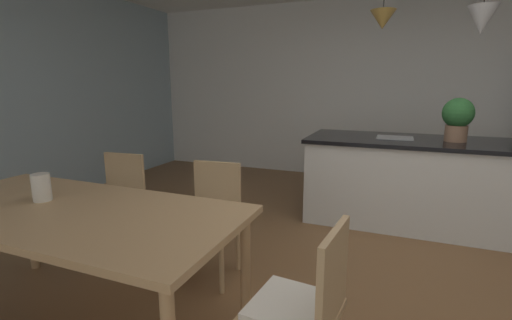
{
  "coord_description": "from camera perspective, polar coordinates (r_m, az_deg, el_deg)",
  "views": [
    {
      "loc": [
        -0.01,
        -2.51,
        1.45
      ],
      "look_at": [
        -0.96,
        -0.15,
        0.91
      ],
      "focal_mm": 25.05,
      "sensor_mm": 36.0,
      "label": 1
    }
  ],
  "objects": [
    {
      "name": "pendant_over_island_aux",
      "position": [
        4.06,
        32.37,
        18.36
      ],
      "size": [
        0.26,
        0.26,
        0.8
      ],
      "color": "black"
    },
    {
      "name": "chair_kitchen_end",
      "position": [
        1.74,
        7.47,
        -22.28
      ],
      "size": [
        0.44,
        0.44,
        0.87
      ],
      "color": "tan",
      "rests_on": "ground_plane"
    },
    {
      "name": "potted_plant_on_island",
      "position": [
        4.02,
        29.52,
        5.97
      ],
      "size": [
        0.29,
        0.29,
        0.43
      ],
      "color": "#8C664C",
      "rests_on": "kitchen_island"
    },
    {
      "name": "chair_far_left",
      "position": [
        3.27,
        -21.32,
        -6.25
      ],
      "size": [
        0.43,
        0.43,
        0.87
      ],
      "color": "tan",
      "rests_on": "ground_plane"
    },
    {
      "name": "wall_back_kitchen",
      "position": [
        5.77,
        22.4,
        10.1
      ],
      "size": [
        10.0,
        0.12,
        2.7
      ],
      "primitive_type": "cube",
      "color": "white",
      "rests_on": "ground_plane"
    },
    {
      "name": "ground_plane",
      "position": [
        2.91,
        20.11,
        -19.2
      ],
      "size": [
        10.0,
        8.4,
        0.04
      ],
      "primitive_type": "cube",
      "color": "brown"
    },
    {
      "name": "chair_far_right",
      "position": [
        2.75,
        -7.18,
        -8.93
      ],
      "size": [
        0.43,
        0.43,
        0.87
      ],
      "color": "tan",
      "rests_on": "ground_plane"
    },
    {
      "name": "dining_table",
      "position": [
        2.35,
        -27.37,
        -8.35
      ],
      "size": [
        2.02,
        0.92,
        0.76
      ],
      "color": "tan",
      "rests_on": "ground_plane"
    },
    {
      "name": "pendant_over_island_main",
      "position": [
        4.03,
        19.58,
        20.4
      ],
      "size": [
        0.25,
        0.25,
        0.71
      ],
      "color": "black"
    },
    {
      "name": "kitchen_island",
      "position": [
        4.1,
        24.0,
        -3.05
      ],
      "size": [
        2.21,
        0.96,
        0.91
      ],
      "color": "silver",
      "rests_on": "ground_plane"
    },
    {
      "name": "vase_on_dining_table",
      "position": [
        2.54,
        -31.07,
        -3.75
      ],
      "size": [
        0.11,
        0.11,
        0.17
      ],
      "color": "silver",
      "rests_on": "dining_table"
    }
  ]
}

